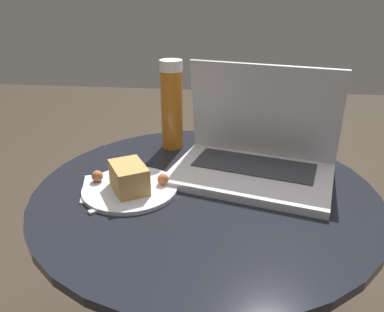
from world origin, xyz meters
name	(u,v)px	position (x,y,z in m)	size (l,w,h in m)	color
table	(204,229)	(0.00, 0.00, 0.41)	(0.75, 0.75, 0.52)	#9E9EA3
napkin	(124,186)	(-0.18, -0.02, 0.52)	(0.21, 0.17, 0.00)	white
laptop	(255,153)	(0.11, 0.09, 0.57)	(0.41, 0.32, 0.25)	silver
beer_glass	(172,105)	(-0.11, 0.23, 0.64)	(0.06, 0.06, 0.24)	#C6701E
snack_plate	(130,182)	(-0.16, -0.03, 0.54)	(0.21, 0.21, 0.07)	silver
fork	(138,197)	(-0.14, -0.06, 0.52)	(0.15, 0.13, 0.00)	silver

